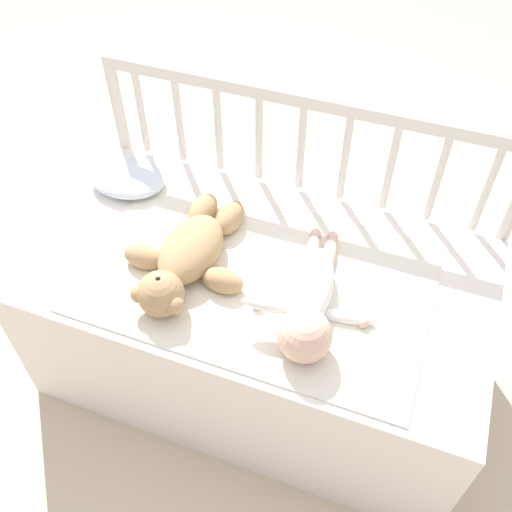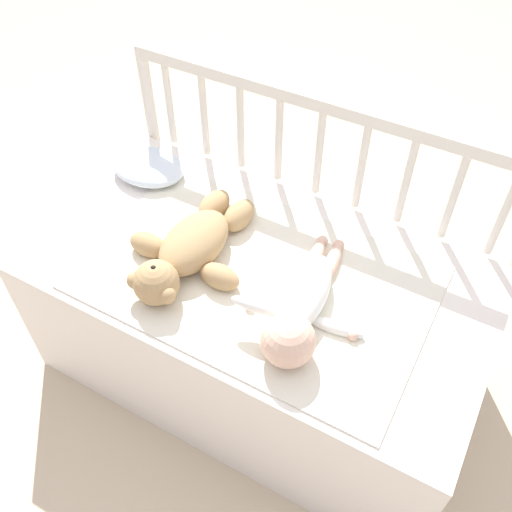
# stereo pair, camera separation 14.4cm
# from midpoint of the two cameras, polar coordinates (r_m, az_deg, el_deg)

# --- Properties ---
(ground_plane) EXTENTS (12.00, 12.00, 0.00)m
(ground_plane) POSITION_cam_midpoint_polar(r_m,az_deg,el_deg) (1.87, -2.10, -11.01)
(ground_plane) COLOR #C6B293
(crib_mattress) EXTENTS (1.22, 0.66, 0.48)m
(crib_mattress) POSITION_cam_midpoint_polar(r_m,az_deg,el_deg) (1.67, -2.32, -6.75)
(crib_mattress) COLOR white
(crib_mattress) RESTS_ON ground_plane
(crib_rail) EXTENTS (1.22, 0.04, 0.79)m
(crib_rail) POSITION_cam_midpoint_polar(r_m,az_deg,el_deg) (1.67, 1.95, 9.19)
(crib_rail) COLOR beige
(crib_rail) RESTS_ON ground_plane
(blanket) EXTENTS (0.88, 0.56, 0.01)m
(blanket) POSITION_cam_midpoint_polar(r_m,az_deg,el_deg) (1.46, -2.62, -2.30)
(blanket) COLOR silver
(blanket) RESTS_ON crib_mattress
(teddy_bear) EXTENTS (0.33, 0.44, 0.12)m
(teddy_bear) POSITION_cam_midpoint_polar(r_m,az_deg,el_deg) (1.47, -9.65, -0.10)
(teddy_bear) COLOR tan
(teddy_bear) RESTS_ON crib_mattress
(baby) EXTENTS (0.31, 0.44, 0.13)m
(baby) POSITION_cam_midpoint_polar(r_m,az_deg,el_deg) (1.35, 2.48, -4.96)
(baby) COLOR white
(baby) RESTS_ON crib_mattress
(small_pillow) EXTENTS (0.23, 0.17, 0.06)m
(small_pillow) POSITION_cam_midpoint_polar(r_m,az_deg,el_deg) (1.76, -15.07, 7.43)
(small_pillow) COLOR silver
(small_pillow) RESTS_ON crib_mattress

